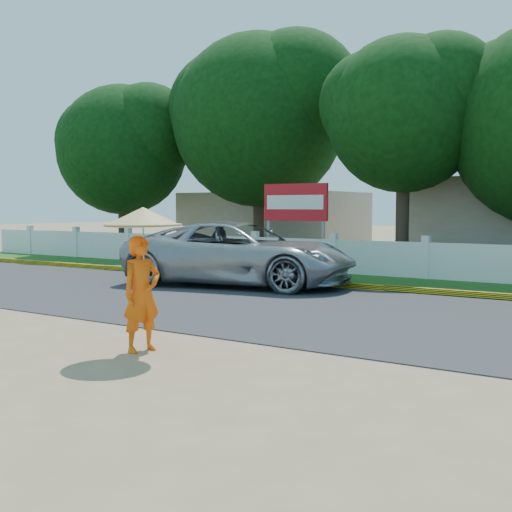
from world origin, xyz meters
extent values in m
plane|color=#9E8460|center=(0.00, 0.00, 0.00)|extent=(120.00, 120.00, 0.00)
cube|color=#38383A|center=(0.00, 4.50, 0.01)|extent=(60.00, 7.00, 0.02)
cube|color=#2D601E|center=(0.00, 9.75, 0.01)|extent=(60.00, 3.50, 0.03)
cube|color=yellow|center=(0.00, 8.05, 0.08)|extent=(40.00, 0.18, 0.16)
cube|color=silver|center=(0.00, 11.20, 0.55)|extent=(40.00, 0.10, 1.10)
cube|color=#B7AD99|center=(-10.00, 19.00, 1.40)|extent=(8.00, 5.00, 2.80)
imported|color=#9B9FA3|center=(-3.78, 7.02, 0.87)|extent=(6.74, 4.07, 1.75)
imported|color=#ED590C|center=(-0.53, -0.31, 0.86)|extent=(0.55, 0.71, 1.73)
cylinder|color=gray|center=(-0.48, -0.31, 1.53)|extent=(0.02, 0.02, 1.12)
cone|color=tan|center=(-0.48, -0.31, 2.01)|extent=(1.18, 1.18, 0.29)
cylinder|color=gray|center=(-6.13, 12.30, 1.00)|extent=(0.12, 0.12, 2.00)
cylinder|color=gray|center=(-3.93, 12.30, 1.00)|extent=(0.12, 0.12, 2.00)
cube|color=red|center=(-5.03, 12.30, 2.30)|extent=(2.50, 0.12, 1.30)
cube|color=silver|center=(-5.03, 12.24, 2.30)|extent=(2.25, 0.02, 0.49)
cylinder|color=#473828|center=(-8.30, 15.01, 1.86)|extent=(0.44, 0.44, 3.72)
sphere|color=#0E3E0F|center=(-8.30, 15.01, 5.65)|extent=(7.04, 7.04, 7.04)
cylinder|color=#473828|center=(-1.52, 13.33, 1.88)|extent=(0.44, 0.44, 3.76)
sphere|color=#0E3E0F|center=(-1.52, 13.33, 5.18)|extent=(5.15, 5.15, 5.15)
cylinder|color=#473828|center=(-14.63, 13.61, 1.54)|extent=(0.44, 0.44, 3.08)
sphere|color=#0E3E0F|center=(-14.63, 13.61, 4.65)|extent=(5.73, 5.73, 5.73)
camera|label=1|loc=(6.04, -7.32, 2.17)|focal=45.00mm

